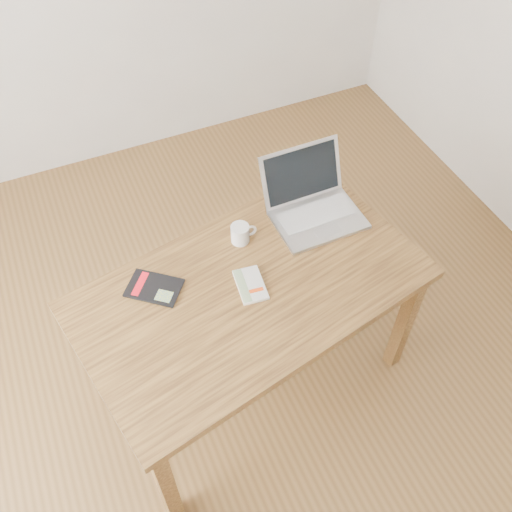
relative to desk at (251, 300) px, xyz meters
name	(u,v)px	position (x,y,z in m)	size (l,w,h in m)	color
room	(185,200)	(-0.23, -0.04, 0.69)	(4.04, 4.04, 2.70)	brown
desk	(251,300)	(0.00, 0.00, 0.00)	(1.51, 1.05, 0.75)	#56391A
white_guidebook	(250,285)	(0.00, 0.00, 0.10)	(0.12, 0.18, 0.02)	silver
black_guidebook	(154,288)	(-0.35, 0.15, 0.10)	(0.25, 0.24, 0.01)	black
laptop	(312,203)	(0.41, 0.27, 0.14)	(0.38, 0.36, 0.25)	silver
coffee_mug	(241,233)	(0.06, 0.24, 0.13)	(0.11, 0.08, 0.08)	white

